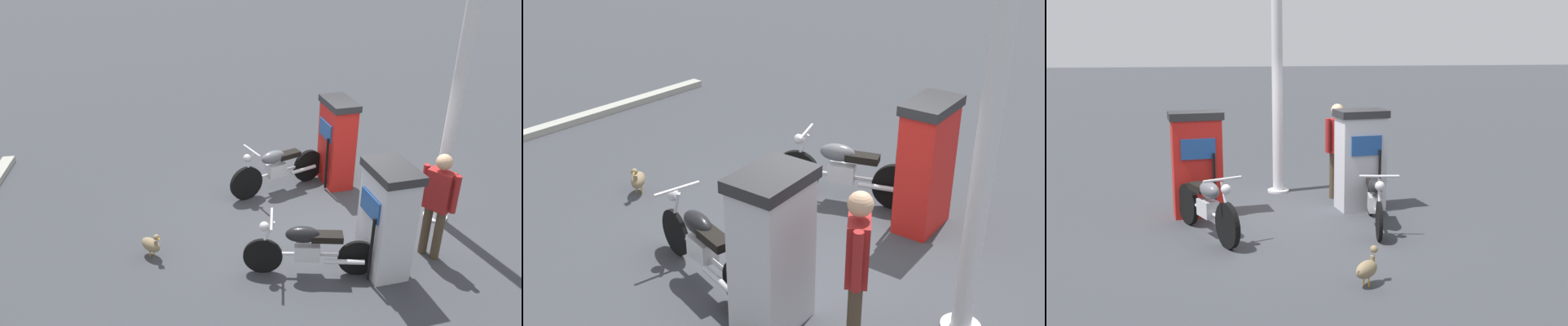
# 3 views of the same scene
# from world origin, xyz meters

# --- Properties ---
(ground_plane) EXTENTS (120.00, 120.00, 0.00)m
(ground_plane) POSITION_xyz_m (0.00, 0.00, 0.00)
(ground_plane) COLOR #383A3F
(fuel_pump_near) EXTENTS (0.61, 0.90, 1.68)m
(fuel_pump_near) POSITION_xyz_m (-0.47, -1.34, 0.85)
(fuel_pump_near) COLOR red
(fuel_pump_near) RESTS_ON ground
(fuel_pump_far) EXTENTS (0.67, 0.88, 1.67)m
(fuel_pump_far) POSITION_xyz_m (-0.47, 1.34, 0.85)
(fuel_pump_far) COLOR silver
(fuel_pump_far) RESTS_ON ground
(motorcycle_near_pump) EXTENTS (1.86, 0.94, 0.96)m
(motorcycle_near_pump) POSITION_xyz_m (0.67, -1.18, 0.46)
(motorcycle_near_pump) COLOR black
(motorcycle_near_pump) RESTS_ON ground
(motorcycle_far_pump) EXTENTS (1.90, 0.64, 0.92)m
(motorcycle_far_pump) POSITION_xyz_m (0.62, 1.32, 0.46)
(motorcycle_far_pump) COLOR black
(motorcycle_far_pump) RESTS_ON ground
(attendant_person) EXTENTS (0.41, 0.51, 1.69)m
(attendant_person) POSITION_xyz_m (-1.31, 1.11, 0.97)
(attendant_person) COLOR #473828
(attendant_person) RESTS_ON ground
(wandering_duck) EXTENTS (0.38, 0.39, 0.45)m
(wandering_duck) POSITION_xyz_m (2.86, 0.64, 0.22)
(wandering_duck) COLOR #847051
(wandering_duck) RESTS_ON ground
(canopy_support_pole) EXTENTS (0.40, 0.40, 4.60)m
(canopy_support_pole) POSITION_xyz_m (-1.88, 0.11, 2.22)
(canopy_support_pole) COLOR silver
(canopy_support_pole) RESTS_ON ground
(road_edge_kerb) EXTENTS (0.53, 6.16, 0.12)m
(road_edge_kerb) POSITION_xyz_m (5.97, 0.00, 0.06)
(road_edge_kerb) COLOR #9E9E93
(road_edge_kerb) RESTS_ON ground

